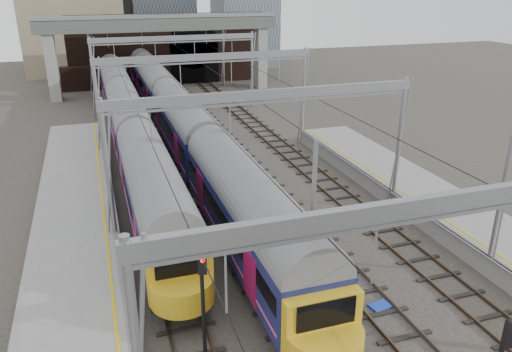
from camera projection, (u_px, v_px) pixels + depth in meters
name	position (u px, v px, depth m)	size (l,w,h in m)	color
ground	(329.00, 309.00, 21.18)	(160.00, 160.00, 0.00)	#38332D
platform_left	(75.00, 311.00, 20.20)	(4.32, 55.00, 1.12)	gray
tracks	(233.00, 182.00, 34.42)	(14.40, 80.00, 0.22)	#4C3828
overhead_line	(208.00, 72.00, 37.75)	(16.80, 80.00, 8.00)	gray
retaining_wall	(166.00, 51.00, 65.88)	(28.00, 2.75, 9.00)	black
overbridge	(160.00, 32.00, 59.15)	(28.00, 3.00, 9.25)	gray
train_main	(168.00, 103.00, 45.87)	(2.87, 66.45, 4.92)	black
train_second	(128.00, 120.00, 40.47)	(2.74, 47.47, 4.73)	black
signal_near_left	(203.00, 291.00, 17.54)	(0.34, 0.45, 4.43)	black
equip_cover_a	(294.00, 230.00, 27.85)	(0.87, 0.61, 0.10)	blue
equip_cover_b	(238.00, 213.00, 29.77)	(0.80, 0.57, 0.09)	blue
equip_cover_c	(380.00, 306.00, 21.30)	(0.89, 0.63, 0.10)	blue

